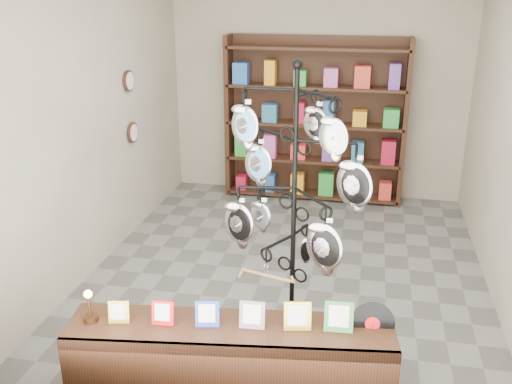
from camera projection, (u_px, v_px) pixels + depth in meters
ground at (287, 272)px, 5.95m from camera, size 5.00×5.00×0.00m
room_envelope at (291, 96)px, 5.31m from camera, size 5.00×5.00×5.00m
display_tree at (294, 189)px, 4.41m from camera, size 1.26×1.26×2.34m
front_shelf at (231, 360)px, 4.12m from camera, size 2.36×0.78×0.82m
back_shelving at (314, 125)px, 7.70m from camera, size 2.42×0.36×2.20m
wall_clocks at (131, 107)px, 6.54m from camera, size 0.03×0.24×0.84m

